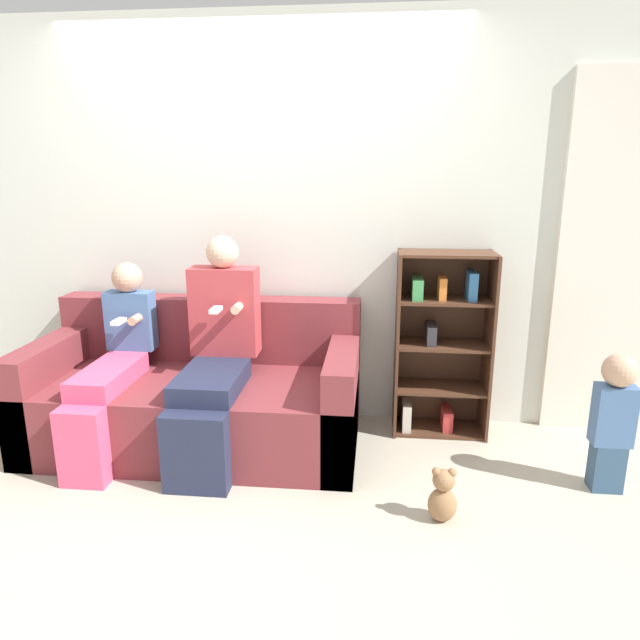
{
  "coord_description": "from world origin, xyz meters",
  "views": [
    {
      "loc": [
        0.74,
        -2.58,
        1.63
      ],
      "look_at": [
        0.41,
        0.62,
        0.78
      ],
      "focal_mm": 32.0,
      "sensor_mm": 36.0,
      "label": 1
    }
  ],
  "objects_px": {
    "adult_seated": "(216,349)",
    "teddy_bear": "(443,496)",
    "toddler_standing": "(613,417)",
    "couch": "(199,397)",
    "bookshelf": "(440,343)",
    "child_seated": "(112,362)"
  },
  "relations": [
    {
      "from": "couch",
      "to": "toddler_standing",
      "type": "distance_m",
      "value": 2.31
    },
    {
      "from": "couch",
      "to": "child_seated",
      "type": "bearing_deg",
      "value": -161.2
    },
    {
      "from": "adult_seated",
      "to": "toddler_standing",
      "type": "height_order",
      "value": "adult_seated"
    },
    {
      "from": "couch",
      "to": "teddy_bear",
      "type": "xyz_separation_m",
      "value": [
        1.4,
        -0.7,
        -0.16
      ]
    },
    {
      "from": "toddler_standing",
      "to": "child_seated",
      "type": "bearing_deg",
      "value": 176.35
    },
    {
      "from": "adult_seated",
      "to": "bookshelf",
      "type": "height_order",
      "value": "adult_seated"
    },
    {
      "from": "teddy_bear",
      "to": "bookshelf",
      "type": "bearing_deg",
      "value": 86.37
    },
    {
      "from": "adult_seated",
      "to": "teddy_bear",
      "type": "relative_size",
      "value": 4.51
    },
    {
      "from": "child_seated",
      "to": "bookshelf",
      "type": "height_order",
      "value": "bookshelf"
    },
    {
      "from": "child_seated",
      "to": "toddler_standing",
      "type": "relative_size",
      "value": 1.45
    },
    {
      "from": "couch",
      "to": "teddy_bear",
      "type": "height_order",
      "value": "couch"
    },
    {
      "from": "toddler_standing",
      "to": "bookshelf",
      "type": "distance_m",
      "value": 1.06
    },
    {
      "from": "toddler_standing",
      "to": "bookshelf",
      "type": "height_order",
      "value": "bookshelf"
    },
    {
      "from": "toddler_standing",
      "to": "teddy_bear",
      "type": "distance_m",
      "value": 1.0
    },
    {
      "from": "toddler_standing",
      "to": "couch",
      "type": "bearing_deg",
      "value": 171.8
    },
    {
      "from": "adult_seated",
      "to": "teddy_bear",
      "type": "height_order",
      "value": "adult_seated"
    },
    {
      "from": "adult_seated",
      "to": "teddy_bear",
      "type": "xyz_separation_m",
      "value": [
        1.25,
        -0.59,
        -0.5
      ]
    },
    {
      "from": "child_seated",
      "to": "teddy_bear",
      "type": "distance_m",
      "value": 1.98
    },
    {
      "from": "couch",
      "to": "bookshelf",
      "type": "height_order",
      "value": "bookshelf"
    },
    {
      "from": "couch",
      "to": "bookshelf",
      "type": "relative_size",
      "value": 1.68
    },
    {
      "from": "couch",
      "to": "bookshelf",
      "type": "bearing_deg",
      "value": 12.81
    },
    {
      "from": "bookshelf",
      "to": "teddy_bear",
      "type": "distance_m",
      "value": 1.13
    }
  ]
}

